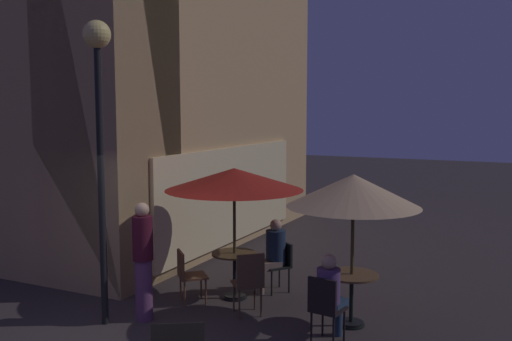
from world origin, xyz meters
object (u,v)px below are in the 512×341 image
object	(u,v)px
street_lamp_near_corner	(99,96)
patio_umbrella_0	(234,180)
cafe_table_1	(352,287)
cafe_table_0	(235,265)
patio_umbrella_1	(353,191)
patron_seated_1	(330,292)
cafe_chair_3	(325,304)
patron_standing_2	(143,260)
cafe_chair_2	(249,279)
cafe_chair_0	(280,261)
patron_seated_0	(273,251)
cafe_chair_1	(187,272)

from	to	relation	value
street_lamp_near_corner	patio_umbrella_0	bearing A→B (deg)	-32.87
street_lamp_near_corner	patio_umbrella_0	distance (m)	2.56
street_lamp_near_corner	cafe_table_1	distance (m)	4.55
cafe_table_0	patio_umbrella_1	world-z (taller)	patio_umbrella_1
patron_seated_1	patio_umbrella_1	bearing A→B (deg)	0.00
cafe_chair_3	patron_standing_2	distance (m)	2.78
cafe_table_0	cafe_chair_3	bearing A→B (deg)	-120.16
street_lamp_near_corner	cafe_chair_2	xyz separation A→B (m)	(1.19, -1.78, -2.74)
cafe_table_1	cafe_chair_0	xyz separation A→B (m)	(1.01, 1.57, -0.06)
cafe_chair_2	patron_seated_0	bearing A→B (deg)	-35.28
patron_seated_0	cafe_table_0	bearing A→B (deg)	-0.00
patio_umbrella_0	cafe_chair_2	size ratio (longest dim) A/B	2.29
cafe_chair_1	cafe_chair_3	xyz separation A→B (m)	(-0.60, -2.56, 0.04)
cafe_table_0	cafe_chair_1	bearing A→B (deg)	134.13
cafe_table_1	patio_umbrella_1	xyz separation A→B (m)	(0.00, 0.00, 1.40)
street_lamp_near_corner	cafe_table_0	distance (m)	3.53
patio_umbrella_1	patron_seated_1	xyz separation A→B (m)	(-0.69, 0.10, -1.29)
cafe_chair_0	cafe_chair_2	distance (m)	1.35
patron_seated_1	cafe_chair_0	bearing A→B (deg)	49.03
cafe_chair_0	patron_standing_2	distance (m)	2.54
patio_umbrella_0	patio_umbrella_1	world-z (taller)	patio_umbrella_1
cafe_table_1	patron_seated_1	xyz separation A→B (m)	(-0.69, 0.10, 0.11)
street_lamp_near_corner	cafe_chair_3	xyz separation A→B (m)	(0.69, -3.17, -2.77)
cafe_chair_0	patio_umbrella_0	bearing A→B (deg)	0.00
cafe_chair_2	cafe_table_0	bearing A→B (deg)	-0.00
street_lamp_near_corner	cafe_chair_1	bearing A→B (deg)	-25.60
cafe_table_1	cafe_chair_2	bearing A→B (deg)	102.52
cafe_chair_0	patron_seated_0	xyz separation A→B (m)	(-0.11, 0.08, 0.20)
patio_umbrella_0	cafe_chair_3	distance (m)	2.70
cafe_chair_1	patron_seated_0	bearing A→B (deg)	4.13
cafe_table_1	patio_umbrella_0	bearing A→B (deg)	81.37
cafe_chair_2	cafe_chair_0	bearing A→B (deg)	-39.39
cafe_table_1	patron_seated_1	size ratio (longest dim) A/B	0.64
patio_umbrella_0	cafe_chair_3	bearing A→B (deg)	-120.16
cafe_table_0	patio_umbrella_0	bearing A→B (deg)	-90.00
cafe_table_0	patio_umbrella_1	distance (m)	2.55
cafe_table_1	patron_seated_0	bearing A→B (deg)	61.50
patio_umbrella_0	cafe_table_1	bearing A→B (deg)	-98.63
patron_seated_0	patio_umbrella_0	bearing A→B (deg)	-0.00
cafe_table_1	cafe_chair_2	world-z (taller)	cafe_chair_2
cafe_chair_3	cafe_chair_0	bearing A→B (deg)	46.28
cafe_table_0	cafe_chair_2	world-z (taller)	cafe_chair_2
cafe_chair_0	cafe_chair_1	size ratio (longest dim) A/B	0.98
cafe_chair_2	patron_standing_2	world-z (taller)	patron_standing_2
patio_umbrella_1	patron_seated_0	world-z (taller)	patio_umbrella_1
street_lamp_near_corner	patron_seated_0	bearing A→B (deg)	-33.95
patio_umbrella_0	patron_seated_0	bearing A→B (deg)	-37.21
cafe_table_1	patron_seated_1	world-z (taller)	patron_seated_1
cafe_table_0	patron_seated_0	bearing A→B (deg)	-37.21
street_lamp_near_corner	cafe_chair_1	xyz separation A→B (m)	(1.28, -0.61, -2.81)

